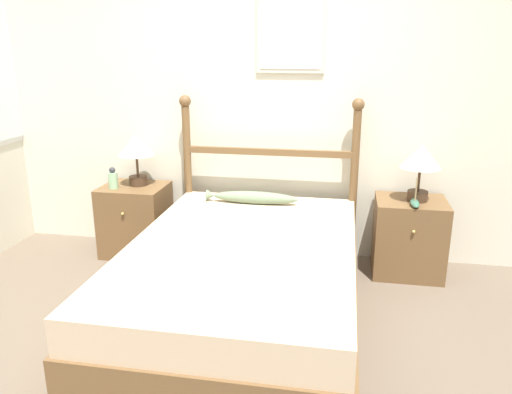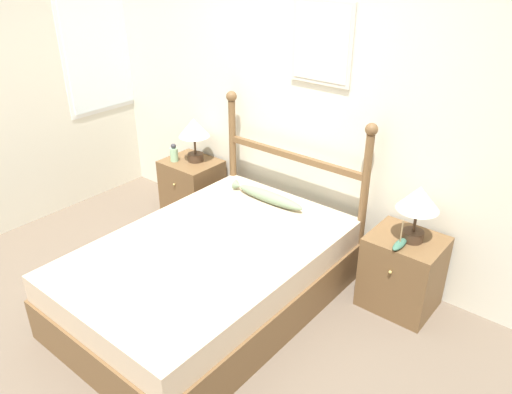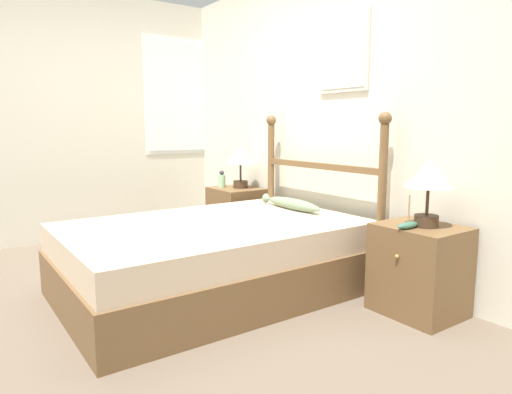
{
  "view_description": "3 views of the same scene",
  "coord_description": "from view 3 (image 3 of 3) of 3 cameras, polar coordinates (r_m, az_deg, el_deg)",
  "views": [
    {
      "loc": [
        0.67,
        -2.16,
        1.65
      ],
      "look_at": [
        0.1,
        0.98,
        0.68
      ],
      "focal_mm": 35.0,
      "sensor_mm": 36.0,
      "label": 1
    },
    {
      "loc": [
        2.22,
        -1.5,
        2.41
      ],
      "look_at": [
        0.18,
        1.0,
        0.75
      ],
      "focal_mm": 35.0,
      "sensor_mm": 36.0,
      "label": 2
    },
    {
      "loc": [
        2.85,
        -0.99,
        1.18
      ],
      "look_at": [
        0.03,
        0.99,
        0.65
      ],
      "focal_mm": 32.0,
      "sensor_mm": 36.0,
      "label": 3
    }
  ],
  "objects": [
    {
      "name": "fish_pillow",
      "position": [
        3.75,
        4.44,
        -0.84
      ],
      "size": [
        0.7,
        0.1,
        0.09
      ],
      "color": "gray",
      "rests_on": "bed"
    },
    {
      "name": "nightstand_left",
      "position": [
        4.64,
        -2.49,
        -2.35
      ],
      "size": [
        0.5,
        0.46,
        0.57
      ],
      "color": "brown",
      "rests_on": "ground_plane"
    },
    {
      "name": "wall_back",
      "position": [
        3.94,
        8.8,
        10.09
      ],
      "size": [
        6.4,
        0.08,
        2.55
      ],
      "color": "beige",
      "rests_on": "ground_plane"
    },
    {
      "name": "wall_left",
      "position": [
        5.09,
        -23.67,
        9.18
      ],
      "size": [
        0.08,
        6.4,
        2.55
      ],
      "color": "beige",
      "rests_on": "ground_plane"
    },
    {
      "name": "bed",
      "position": [
        3.31,
        -5.3,
        -7.57
      ],
      "size": [
        1.38,
        2.07,
        0.51
      ],
      "color": "brown",
      "rests_on": "ground_plane"
    },
    {
      "name": "model_boat",
      "position": [
        2.92,
        18.49,
        -3.3
      ],
      "size": [
        0.06,
        0.19,
        0.21
      ],
      "color": "#386651",
      "rests_on": "nightstand_right"
    },
    {
      "name": "nightstand_right",
      "position": [
        3.1,
        19.72,
        -8.56
      ],
      "size": [
        0.5,
        0.46,
        0.57
      ],
      "color": "brown",
      "rests_on": "ground_plane"
    },
    {
      "name": "table_lamp_right",
      "position": [
        2.96,
        20.78,
        2.16
      ],
      "size": [
        0.29,
        0.29,
        0.41
      ],
      "color": "#422D1E",
      "rests_on": "nightstand_right"
    },
    {
      "name": "headboard",
      "position": [
        3.8,
        7.84,
        1.88
      ],
      "size": [
        1.41,
        0.09,
        1.29
      ],
      "color": "brown",
      "rests_on": "ground_plane"
    },
    {
      "name": "table_lamp_left",
      "position": [
        4.56,
        -1.95,
        4.87
      ],
      "size": [
        0.29,
        0.29,
        0.41
      ],
      "color": "#422D1E",
      "rests_on": "nightstand_left"
    },
    {
      "name": "ground_plane",
      "position": [
        3.24,
        -15.13,
        -12.93
      ],
      "size": [
        16.0,
        16.0,
        0.0
      ],
      "primitive_type": "plane",
      "color": "brown"
    },
    {
      "name": "bottle",
      "position": [
        4.64,
        -4.3,
        2.14
      ],
      "size": [
        0.07,
        0.07,
        0.17
      ],
      "color": "#99C699",
      "rests_on": "nightstand_left"
    }
  ]
}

